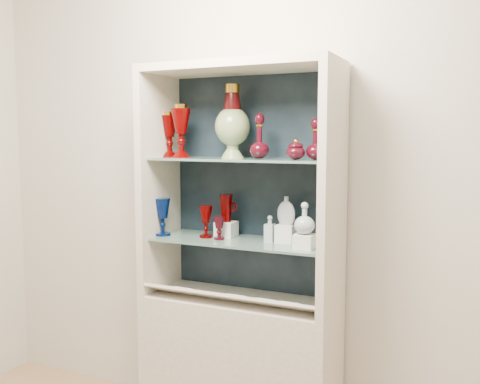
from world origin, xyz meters
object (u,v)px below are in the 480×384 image
at_px(pedestal_lamp_left, 169,134).
at_px(clear_square_bottle, 270,229).
at_px(ruby_decanter_a, 259,133).
at_px(cameo_medallion, 329,212).
at_px(ruby_goblet_small, 219,228).
at_px(enamel_urn, 232,121).
at_px(lidded_bowl, 296,149).
at_px(ruby_goblet_tall, 206,222).
at_px(pedestal_lamp_right, 181,131).
at_px(ruby_pitcher, 226,208).
at_px(ruby_decanter_b, 316,138).
at_px(clear_round_decanter, 305,219).
at_px(cobalt_goblet, 163,217).
at_px(flat_flask, 286,210).

relative_size(pedestal_lamp_left, clear_square_bottle, 1.80).
xyz_separation_m(ruby_decanter_a, cameo_medallion, (0.35, 0.05, -0.38)).
bearing_deg(ruby_goblet_small, pedestal_lamp_left, 170.44).
bearing_deg(ruby_decanter_a, pedestal_lamp_left, 178.66).
bearing_deg(enamel_urn, lidded_bowl, -13.49).
xyz_separation_m(ruby_goblet_tall, cameo_medallion, (0.64, 0.07, 0.08)).
xyz_separation_m(pedestal_lamp_right, cameo_medallion, (0.77, 0.09, -0.39)).
distance_m(ruby_goblet_small, cameo_medallion, 0.57).
bearing_deg(ruby_pitcher, ruby_decanter_b, -20.57).
bearing_deg(enamel_urn, clear_square_bottle, -6.74).
height_order(ruby_decanter_b, ruby_pitcher, ruby_decanter_b).
relative_size(ruby_pitcher, clear_square_bottle, 1.08).
bearing_deg(clear_round_decanter, ruby_goblet_tall, 174.17).
bearing_deg(ruby_goblet_tall, clear_square_bottle, 4.27).
relative_size(pedestal_lamp_right, cameo_medallion, 2.08).
height_order(ruby_goblet_tall, ruby_goblet_small, ruby_goblet_tall).
relative_size(ruby_decanter_b, cobalt_goblet, 1.03).
xyz_separation_m(ruby_goblet_tall, flat_flask, (0.43, 0.05, 0.08)).
xyz_separation_m(cobalt_goblet, ruby_goblet_small, (0.33, 0.02, -0.04)).
distance_m(ruby_decanter_a, ruby_decanter_b, 0.30).
distance_m(enamel_urn, clear_round_decanter, 0.64).
relative_size(flat_flask, cameo_medallion, 1.11).
xyz_separation_m(ruby_goblet_small, clear_square_bottle, (0.26, 0.05, 0.01)).
xyz_separation_m(ruby_decanter_a, clear_round_decanter, (0.27, -0.08, -0.40)).
height_order(ruby_decanter_b, clear_round_decanter, ruby_decanter_b).
bearing_deg(lidded_bowl, flat_flask, 131.09).
bearing_deg(ruby_goblet_small, cobalt_goblet, -175.81).
xyz_separation_m(enamel_urn, flat_flask, (0.30, -0.00, -0.44)).
height_order(clear_square_bottle, clear_round_decanter, clear_round_decanter).
distance_m(pedestal_lamp_left, ruby_pitcher, 0.51).
distance_m(enamel_urn, lidded_bowl, 0.41).
relative_size(enamel_urn, lidded_bowl, 3.73).
relative_size(cobalt_goblet, clear_round_decanter, 1.38).
distance_m(enamel_urn, clear_square_bottle, 0.58).
xyz_separation_m(enamel_urn, ruby_decanter_b, (0.46, -0.04, -0.08)).
height_order(lidded_bowl, ruby_pitcher, lidded_bowl).
relative_size(pedestal_lamp_left, cameo_medallion, 1.83).
relative_size(enamel_urn, ruby_pitcher, 2.56).
relative_size(ruby_goblet_small, ruby_pitcher, 0.79).
relative_size(lidded_bowl, cobalt_goblet, 0.50).
relative_size(lidded_bowl, clear_square_bottle, 0.74).
relative_size(cobalt_goblet, clear_square_bottle, 1.49).
relative_size(ruby_decanter_a, lidded_bowl, 2.51).
height_order(ruby_decanter_a, flat_flask, ruby_decanter_a).
xyz_separation_m(ruby_decanter_a, cobalt_goblet, (-0.53, -0.07, -0.45)).
relative_size(ruby_decanter_b, clear_round_decanter, 1.43).
height_order(pedestal_lamp_left, cameo_medallion, pedestal_lamp_left).
distance_m(clear_square_bottle, clear_round_decanter, 0.24).
bearing_deg(clear_square_bottle, cobalt_goblet, -173.29).
bearing_deg(pedestal_lamp_left, cameo_medallion, 2.37).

